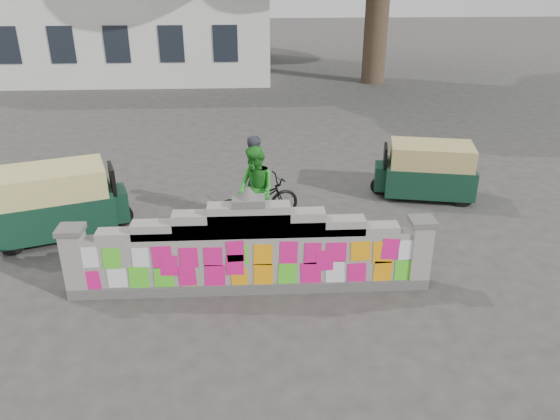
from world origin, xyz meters
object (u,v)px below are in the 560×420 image
(pedestrian, at_px, (256,190))
(rickshaw_right, at_px, (427,170))
(rickshaw_left, at_px, (57,201))
(cyclist_bike, at_px, (256,201))
(cyclist_rider, at_px, (256,185))

(pedestrian, height_order, rickshaw_right, pedestrian)
(pedestrian, bearing_deg, rickshaw_left, -118.88)
(cyclist_bike, distance_m, pedestrian, 0.57)
(pedestrian, relative_size, rickshaw_right, 0.74)
(cyclist_rider, height_order, pedestrian, pedestrian)
(rickshaw_left, bearing_deg, cyclist_bike, -13.38)
(pedestrian, bearing_deg, cyclist_rider, 148.74)
(cyclist_bike, xyz_separation_m, cyclist_rider, (0.00, 0.00, 0.37))
(cyclist_bike, height_order, pedestrian, pedestrian)
(pedestrian, xyz_separation_m, rickshaw_left, (-4.18, -0.02, -0.15))
(pedestrian, distance_m, rickshaw_left, 4.19)
(rickshaw_right, bearing_deg, cyclist_bike, 27.84)
(rickshaw_left, relative_size, rickshaw_right, 1.11)
(rickshaw_left, distance_m, rickshaw_right, 8.59)
(cyclist_bike, height_order, rickshaw_right, rickshaw_right)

